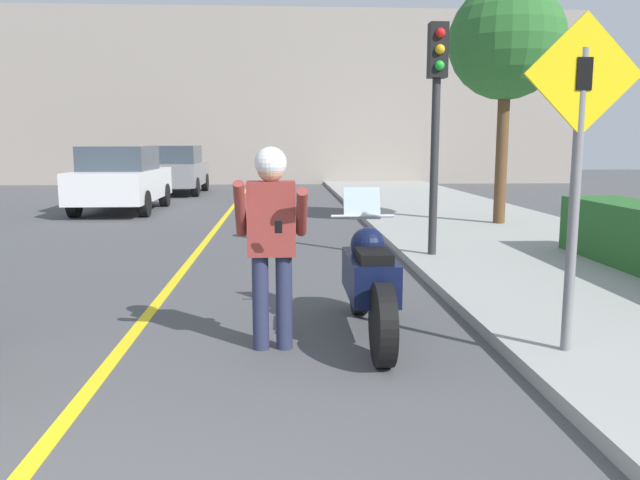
{
  "coord_description": "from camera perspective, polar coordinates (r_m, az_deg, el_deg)",
  "views": [
    {
      "loc": [
        0.8,
        -1.88,
        1.74
      ],
      "look_at": [
        1.14,
        3.8,
        0.86
      ],
      "focal_mm": 35.0,
      "sensor_mm": 36.0,
      "label": 1
    }
  ],
  "objects": [
    {
      "name": "traffic_light",
      "position": [
        9.3,
        10.61,
        12.92
      ],
      "size": [
        0.26,
        0.3,
        3.31
      ],
      "color": "#2D2D30",
      "rests_on": "sidewalk_curb"
    },
    {
      "name": "building_backdrop",
      "position": [
        27.96,
        -5.17,
        12.8
      ],
      "size": [
        28.0,
        1.2,
        7.44
      ],
      "color": "gray",
      "rests_on": "ground"
    },
    {
      "name": "crossing_sign",
      "position": [
        5.15,
        22.52,
        7.4
      ],
      "size": [
        0.91,
        0.08,
        2.59
      ],
      "color": "slate",
      "rests_on": "sidewalk_curb"
    },
    {
      "name": "parked_car_white",
      "position": [
        16.95,
        -17.68,
        5.37
      ],
      "size": [
        1.88,
        4.2,
        1.68
      ],
      "color": "black",
      "rests_on": "ground"
    },
    {
      "name": "motorcycle",
      "position": [
        5.67,
        4.53,
        -3.71
      ],
      "size": [
        0.62,
        2.22,
        1.32
      ],
      "color": "black",
      "rests_on": "ground"
    },
    {
      "name": "road_center_line",
      "position": [
        8.19,
        -13.18,
        -3.7
      ],
      "size": [
        0.12,
        36.0,
        0.01
      ],
      "color": "yellow",
      "rests_on": "ground"
    },
    {
      "name": "parked_car_grey",
      "position": [
        22.63,
        -13.02,
        6.31
      ],
      "size": [
        1.88,
        4.2,
        1.68
      ],
      "color": "black",
      "rests_on": "ground"
    },
    {
      "name": "person_biker",
      "position": [
        5.21,
        -4.46,
        1.18
      ],
      "size": [
        0.59,
        0.47,
        1.72
      ],
      "color": "#282D4C",
      "rests_on": "ground"
    },
    {
      "name": "street_tree",
      "position": [
        13.53,
        16.69,
        16.9
      ],
      "size": [
        2.3,
        2.3,
        4.8
      ],
      "color": "brown",
      "rests_on": "sidewalk_curb"
    }
  ]
}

